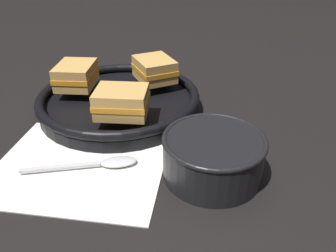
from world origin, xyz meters
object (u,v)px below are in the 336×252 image
soup_bowl (213,154)px  sandwich_far_left (154,69)px  skillet (119,101)px  sandwich_near_left (76,75)px  spoon (103,163)px  sandwich_near_right (122,102)px

soup_bowl → sandwich_far_left: size_ratio=1.32×
skillet → sandwich_near_left: 0.10m
spoon → skillet: bearing=80.3°
spoon → sandwich_near_right: (0.02, 0.10, 0.06)m
spoon → sandwich_far_left: sandwich_far_left is taller
sandwich_near_right → skillet: bearing=104.3°
sandwich_near_right → sandwich_near_left: bearing=134.3°
spoon → sandwich_near_right: size_ratio=1.91×
soup_bowl → spoon: bearing=177.0°
skillet → sandwich_near_right: size_ratio=3.50×
sandwich_near_right → sandwich_far_left: same height
soup_bowl → spoon: (-0.17, 0.01, -0.03)m
sandwich_near_left → sandwich_near_right: same height
skillet → sandwich_far_left: sandwich_far_left is taller
sandwich_near_left → sandwich_near_right: (0.11, -0.12, 0.00)m
spoon → sandwich_near_right: sandwich_near_right is taller
skillet → sandwich_far_left: (0.07, 0.07, 0.04)m
soup_bowl → sandwich_near_left: 0.35m
skillet → spoon: bearing=-88.0°
soup_bowl → sandwich_far_left: bearing=112.0°
spoon → skillet: skillet is taller
sandwich_near_left → sandwich_far_left: bearing=14.3°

